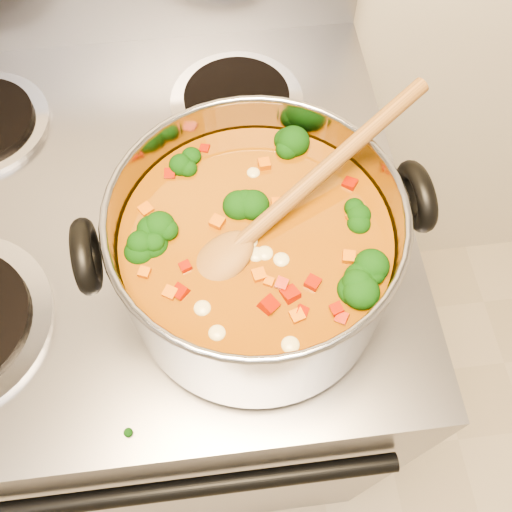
{
  "coord_description": "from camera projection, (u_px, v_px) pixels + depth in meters",
  "views": [
    {
      "loc": [
        0.19,
        0.72,
        1.55
      ],
      "look_at": [
        0.22,
        1.01,
        1.01
      ],
      "focal_mm": 40.0,
      "sensor_mm": 36.0,
      "label": 1
    }
  ],
  "objects": [
    {
      "name": "stockpot",
      "position": [
        256.0,
        255.0,
        0.61
      ],
      "size": [
        0.35,
        0.3,
        0.18
      ],
      "rotation": [
        0.0,
        0.0,
        0.09
      ],
      "color": "#92939A",
      "rests_on": "electric_range"
    },
    {
      "name": "cooktop_crumbs",
      "position": [
        334.0,
        190.0,
        0.76
      ],
      "size": [
        0.13,
        0.25,
        0.01
      ],
      "color": "black",
      "rests_on": "electric_range"
    },
    {
      "name": "wooden_spoon",
      "position": [
        274.0,
        214.0,
        0.56
      ],
      "size": [
        0.28,
        0.19,
        0.1
      ],
      "rotation": [
        0.0,
        0.0,
        0.57
      ],
      "color": "brown",
      "rests_on": "stockpot"
    },
    {
      "name": "electric_range",
      "position": [
        161.0,
        325.0,
        1.15
      ],
      "size": [
        0.77,
        0.7,
        1.08
      ],
      "color": "gray",
      "rests_on": "ground"
    }
  ]
}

